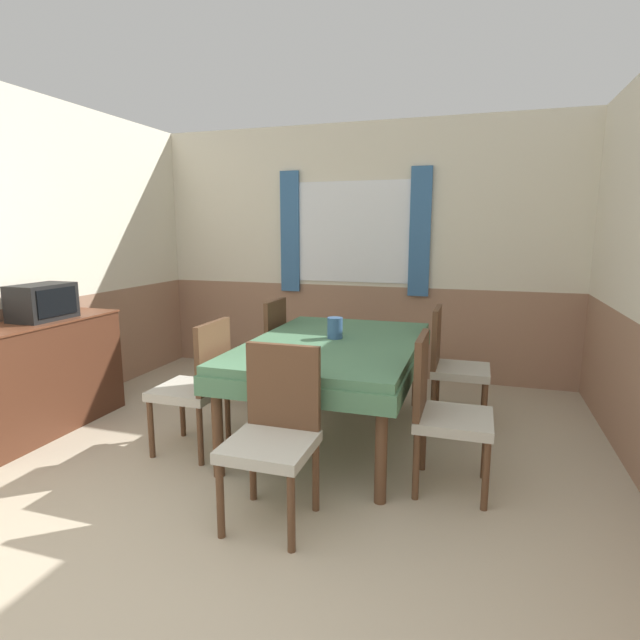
{
  "coord_description": "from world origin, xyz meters",
  "views": [
    {
      "loc": [
        1.2,
        -0.93,
        1.54
      ],
      "look_at": [
        0.11,
        2.51,
        0.88
      ],
      "focal_mm": 28.0,
      "sensor_mm": 36.0,
      "label": 1
    }
  ],
  "objects_px": {
    "chair_right_far": "(452,362)",
    "chair_left_far": "(263,347)",
    "dining_table": "(334,354)",
    "chair_left_near": "(198,382)",
    "vase": "(335,328)",
    "tv": "(43,302)",
    "chair_right_near": "(442,408)",
    "chair_head_near": "(275,429)",
    "sideboard": "(42,375)"
  },
  "relations": [
    {
      "from": "chair_right_near",
      "to": "chair_right_far",
      "type": "xyz_separation_m",
      "value": [
        0.0,
        1.09,
        0.0
      ]
    },
    {
      "from": "chair_head_near",
      "to": "sideboard",
      "type": "relative_size",
      "value": 0.72
    },
    {
      "from": "dining_table",
      "to": "chair_right_near",
      "type": "relative_size",
      "value": 1.99
    },
    {
      "from": "dining_table",
      "to": "chair_right_far",
      "type": "bearing_deg",
      "value": 33.54
    },
    {
      "from": "chair_left_far",
      "to": "vase",
      "type": "relative_size",
      "value": 5.91
    },
    {
      "from": "chair_right_near",
      "to": "chair_head_near",
      "type": "relative_size",
      "value": 1.0
    },
    {
      "from": "chair_right_far",
      "to": "vase",
      "type": "bearing_deg",
      "value": -61.68
    },
    {
      "from": "chair_right_far",
      "to": "sideboard",
      "type": "xyz_separation_m",
      "value": [
        -2.98,
        -1.12,
        -0.06
      ]
    },
    {
      "from": "chair_left_far",
      "to": "tv",
      "type": "height_order",
      "value": "tv"
    },
    {
      "from": "chair_right_near",
      "to": "chair_head_near",
      "type": "bearing_deg",
      "value": -54.11
    },
    {
      "from": "tv",
      "to": "chair_right_near",
      "type": "bearing_deg",
      "value": -0.79
    },
    {
      "from": "chair_head_near",
      "to": "chair_left_near",
      "type": "distance_m",
      "value": 1.01
    },
    {
      "from": "chair_left_near",
      "to": "chair_right_far",
      "type": "xyz_separation_m",
      "value": [
        1.64,
        1.09,
        0.0
      ]
    },
    {
      "from": "sideboard",
      "to": "vase",
      "type": "relative_size",
      "value": 8.17
    },
    {
      "from": "chair_left_near",
      "to": "vase",
      "type": "xyz_separation_m",
      "value": [
        0.8,
        0.63,
        0.31
      ]
    },
    {
      "from": "chair_head_near",
      "to": "sideboard",
      "type": "height_order",
      "value": "chair_head_near"
    },
    {
      "from": "tv",
      "to": "chair_left_near",
      "type": "bearing_deg",
      "value": -1.75
    },
    {
      "from": "chair_right_far",
      "to": "sideboard",
      "type": "height_order",
      "value": "chair_right_far"
    },
    {
      "from": "chair_right_near",
      "to": "chair_left_far",
      "type": "bearing_deg",
      "value": -123.54
    },
    {
      "from": "dining_table",
      "to": "sideboard",
      "type": "relative_size",
      "value": 1.44
    },
    {
      "from": "chair_head_near",
      "to": "chair_left_near",
      "type": "height_order",
      "value": "same"
    },
    {
      "from": "chair_right_far",
      "to": "vase",
      "type": "distance_m",
      "value": 1.0
    },
    {
      "from": "dining_table",
      "to": "chair_left_near",
      "type": "xyz_separation_m",
      "value": [
        -0.82,
        -0.54,
        -0.13
      ]
    },
    {
      "from": "chair_right_near",
      "to": "dining_table",
      "type": "bearing_deg",
      "value": -123.54
    },
    {
      "from": "chair_right_far",
      "to": "chair_left_far",
      "type": "height_order",
      "value": "same"
    },
    {
      "from": "chair_right_near",
      "to": "sideboard",
      "type": "relative_size",
      "value": 0.72
    },
    {
      "from": "dining_table",
      "to": "chair_left_far",
      "type": "distance_m",
      "value": 0.99
    },
    {
      "from": "dining_table",
      "to": "tv",
      "type": "relative_size",
      "value": 4.2
    },
    {
      "from": "vase",
      "to": "dining_table",
      "type": "bearing_deg",
      "value": -77.75
    },
    {
      "from": "chair_left_far",
      "to": "tv",
      "type": "distance_m",
      "value": 1.77
    },
    {
      "from": "vase",
      "to": "chair_head_near",
      "type": "bearing_deg",
      "value": -89.08
    },
    {
      "from": "chair_head_near",
      "to": "vase",
      "type": "distance_m",
      "value": 1.27
    },
    {
      "from": "chair_head_near",
      "to": "chair_right_far",
      "type": "bearing_deg",
      "value": -116.01
    },
    {
      "from": "chair_head_near",
      "to": "tv",
      "type": "xyz_separation_m",
      "value": [
        -2.16,
        0.63,
        0.5
      ]
    },
    {
      "from": "dining_table",
      "to": "chair_left_far",
      "type": "relative_size",
      "value": 1.99
    },
    {
      "from": "chair_head_near",
      "to": "sideboard",
      "type": "bearing_deg",
      "value": -14.61
    },
    {
      "from": "tv",
      "to": "vase",
      "type": "bearing_deg",
      "value": 15.52
    },
    {
      "from": "chair_left_near",
      "to": "chair_right_far",
      "type": "relative_size",
      "value": 1.0
    },
    {
      "from": "chair_right_far",
      "to": "sideboard",
      "type": "bearing_deg",
      "value": -69.46
    },
    {
      "from": "dining_table",
      "to": "chair_head_near",
      "type": "height_order",
      "value": "chair_head_near"
    },
    {
      "from": "chair_left_near",
      "to": "vase",
      "type": "distance_m",
      "value": 1.07
    },
    {
      "from": "dining_table",
      "to": "chair_head_near",
      "type": "bearing_deg",
      "value": -90.0
    },
    {
      "from": "sideboard",
      "to": "tv",
      "type": "xyz_separation_m",
      "value": [
        0.0,
        0.07,
        0.56
      ]
    },
    {
      "from": "sideboard",
      "to": "chair_head_near",
      "type": "bearing_deg",
      "value": -14.61
    },
    {
      "from": "chair_right_near",
      "to": "chair_left_near",
      "type": "xyz_separation_m",
      "value": [
        -1.64,
        0.0,
        0.0
      ]
    },
    {
      "from": "chair_left_near",
      "to": "chair_right_far",
      "type": "bearing_deg",
      "value": -56.46
    },
    {
      "from": "chair_head_near",
      "to": "chair_right_near",
      "type": "bearing_deg",
      "value": -144.11
    },
    {
      "from": "chair_right_far",
      "to": "tv",
      "type": "relative_size",
      "value": 2.11
    },
    {
      "from": "tv",
      "to": "vase",
      "type": "distance_m",
      "value": 2.23
    },
    {
      "from": "chair_left_far",
      "to": "dining_table",
      "type": "bearing_deg",
      "value": -123.54
    }
  ]
}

